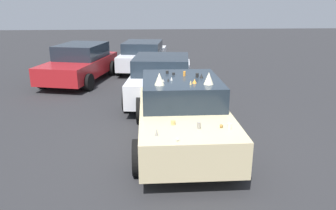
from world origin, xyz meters
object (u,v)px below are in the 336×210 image
object	(u,v)px
parked_sedan_behind_left	(143,55)
parked_sedan_row_back_far	(80,63)
art_car_decorated	(181,111)
parked_sedan_near_right	(162,78)

from	to	relation	value
parked_sedan_behind_left	parked_sedan_row_back_far	bearing A→B (deg)	137.17
parked_sedan_row_back_far	parked_sedan_behind_left	bearing A→B (deg)	142.36
art_car_decorated	parked_sedan_near_right	bearing A→B (deg)	-175.45
parked_sedan_row_back_far	art_car_decorated	bearing A→B (deg)	42.40
art_car_decorated	parked_sedan_row_back_far	distance (m)	7.00
parked_sedan_near_right	parked_sedan_row_back_far	xyz separation A→B (m)	(2.80, 3.07, -0.00)
parked_sedan_behind_left	parked_sedan_near_right	bearing A→B (deg)	-163.98
art_car_decorated	parked_sedan_row_back_far	bearing A→B (deg)	-151.39
parked_sedan_near_right	parked_sedan_behind_left	world-z (taller)	parked_sedan_near_right
parked_sedan_row_back_far	parked_sedan_behind_left	distance (m)	3.15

